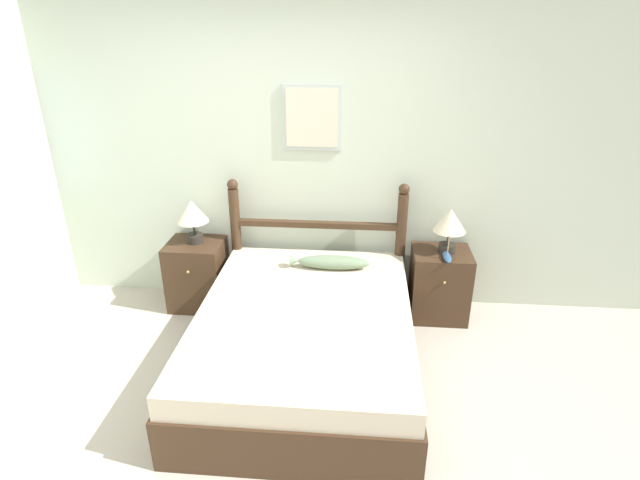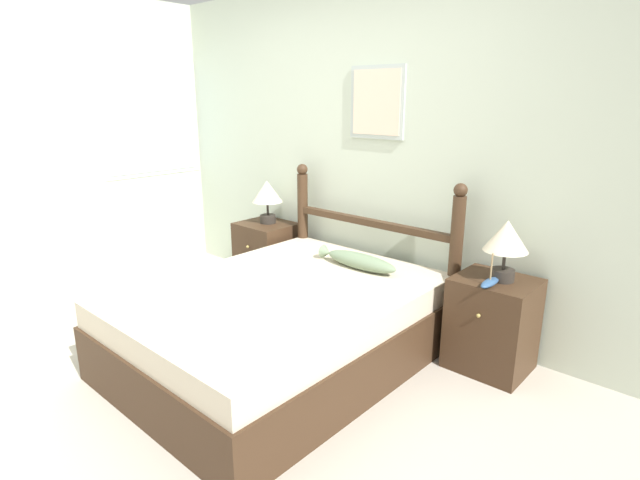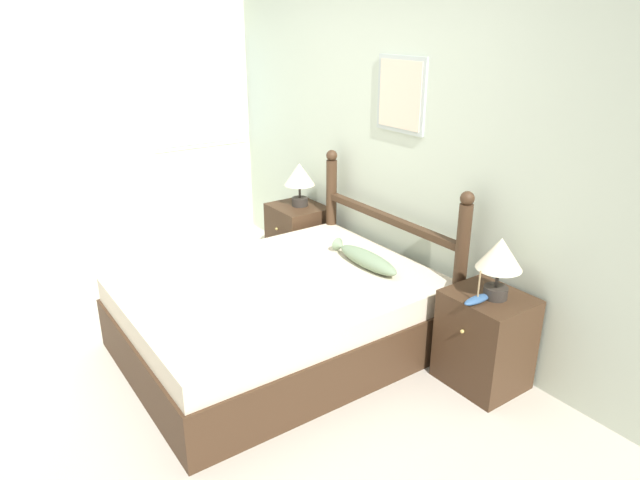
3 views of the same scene
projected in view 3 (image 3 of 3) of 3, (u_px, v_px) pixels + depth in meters
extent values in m
plane|color=#B7AD9E|center=(182.00, 361.00, 3.83)|extent=(16.00, 16.00, 0.00)
cube|color=beige|center=(385.00, 142.00, 4.28)|extent=(6.40, 0.06, 2.55)
cube|color=#ADB7B2|center=(401.00, 95.00, 3.98)|extent=(0.48, 0.02, 0.52)
cube|color=beige|center=(400.00, 95.00, 3.97)|extent=(0.42, 0.01, 0.46)
cube|color=beige|center=(74.00, 124.00, 4.99)|extent=(0.06, 6.40, 2.55)
cube|color=white|center=(198.00, 90.00, 5.50)|extent=(0.01, 1.03, 1.11)
cube|color=silver|center=(199.00, 90.00, 5.50)|extent=(0.01, 0.95, 1.03)
cube|color=#3D2819|center=(280.00, 326.00, 3.91)|extent=(1.52, 2.00, 0.35)
cube|color=beige|center=(279.00, 292.00, 3.81)|extent=(1.48, 1.96, 0.16)
cylinder|color=#3D2819|center=(331.00, 222.00, 4.83)|extent=(0.09, 0.09, 1.06)
sphere|color=#3D2819|center=(332.00, 156.00, 4.62)|extent=(0.09, 0.09, 0.09)
cylinder|color=#3D2819|center=(459.00, 281.00, 3.74)|extent=(0.09, 0.09, 1.06)
sphere|color=#3D2819|center=(467.00, 198.00, 3.53)|extent=(0.09, 0.09, 0.09)
cube|color=#3D2819|center=(388.00, 218.00, 4.20)|extent=(1.43, 0.06, 0.05)
cube|color=#3D2819|center=(298.00, 238.00, 5.11)|extent=(0.48, 0.42, 0.60)
sphere|color=tan|center=(277.00, 229.00, 4.95)|extent=(0.02, 0.02, 0.02)
cube|color=#3D2819|center=(485.00, 340.00, 3.50)|extent=(0.48, 0.42, 0.60)
sphere|color=tan|center=(462.00, 331.00, 3.34)|extent=(0.02, 0.02, 0.02)
cylinder|color=#2D2823|center=(300.00, 202.00, 5.00)|extent=(0.14, 0.14, 0.07)
cylinder|color=#2D2823|center=(300.00, 191.00, 4.96)|extent=(0.02, 0.02, 0.12)
cone|color=beige|center=(299.00, 174.00, 4.91)|extent=(0.27, 0.27, 0.19)
cylinder|color=#2D2823|center=(495.00, 292.00, 3.36)|extent=(0.14, 0.14, 0.07)
cylinder|color=#2D2823|center=(497.00, 278.00, 3.32)|extent=(0.02, 0.02, 0.12)
cone|color=beige|center=(500.00, 253.00, 3.26)|extent=(0.27, 0.27, 0.19)
ellipsoid|color=#335684|center=(477.00, 300.00, 3.30)|extent=(0.06, 0.21, 0.04)
cylinder|color=#997F56|center=(479.00, 284.00, 3.27)|extent=(0.01, 0.01, 0.16)
ellipsoid|color=gray|center=(368.00, 260.00, 3.98)|extent=(0.58, 0.15, 0.11)
cone|color=gray|center=(340.00, 246.00, 4.22)|extent=(0.07, 0.10, 0.10)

